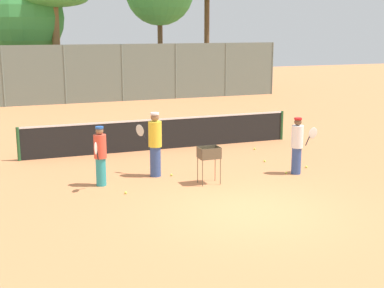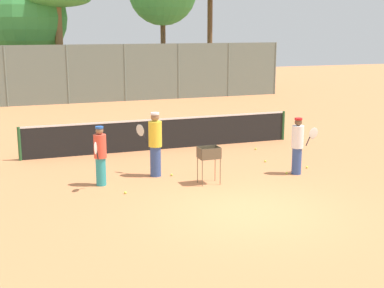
# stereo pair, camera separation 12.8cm
# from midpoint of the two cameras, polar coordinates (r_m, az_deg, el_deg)

# --- Properties ---
(ground_plane) EXTENTS (80.00, 80.00, 0.00)m
(ground_plane) POSITION_cam_midpoint_polar(r_m,az_deg,el_deg) (12.34, 6.35, -7.11)
(ground_plane) COLOR #D37F4C
(tennis_net) EXTENTS (9.44, 0.10, 1.07)m
(tennis_net) POSITION_cam_midpoint_polar(r_m,az_deg,el_deg) (18.25, -2.96, 1.16)
(tennis_net) COLOR #26592D
(tennis_net) RESTS_ON ground_plane
(back_fence) EXTENTS (22.25, 0.08, 3.19)m
(back_fence) POSITION_cam_midpoint_polar(r_m,az_deg,el_deg) (30.11, -10.00, 7.40)
(back_fence) COLOR slate
(back_fence) RESTS_ON ground_plane
(tree_1) EXTENTS (3.86, 3.86, 6.17)m
(tree_1) POSITION_cam_midpoint_polar(r_m,az_deg,el_deg) (32.35, -14.08, 14.46)
(tree_1) COLOR brown
(tree_1) RESTS_ON ground_plane
(tree_3) EXTENTS (5.17, 5.17, 7.23)m
(tree_3) POSITION_cam_midpoint_polar(r_m,az_deg,el_deg) (33.75, -17.50, 12.71)
(tree_3) COLOR brown
(tree_3) RESTS_ON ground_plane
(player_white_outfit) EXTENTS (0.89, 0.33, 1.62)m
(player_white_outfit) POSITION_cam_midpoint_polar(r_m,az_deg,el_deg) (15.37, 11.44, -0.12)
(player_white_outfit) COLOR #334C8C
(player_white_outfit) RESTS_ON ground_plane
(player_red_cap) EXTENTS (0.45, 0.83, 1.58)m
(player_red_cap) POSITION_cam_midpoint_polar(r_m,az_deg,el_deg) (14.16, -9.51, -1.17)
(player_red_cap) COLOR teal
(player_red_cap) RESTS_ON ground_plane
(player_yellow_shirt) EXTENTS (0.62, 0.81, 1.80)m
(player_yellow_shirt) POSITION_cam_midpoint_polar(r_m,az_deg,el_deg) (14.87, -3.72, 0.06)
(player_yellow_shirt) COLOR #334C8C
(player_yellow_shirt) RESTS_ON ground_plane
(ball_cart) EXTENTS (0.56, 0.41, 1.00)m
(ball_cart) POSITION_cam_midpoint_polar(r_m,az_deg,el_deg) (14.15, 2.08, -1.26)
(ball_cart) COLOR brown
(ball_cart) RESTS_ON ground_plane
(tennis_ball_0) EXTENTS (0.07, 0.07, 0.07)m
(tennis_ball_0) POSITION_cam_midpoint_polar(r_m,az_deg,el_deg) (16.24, 12.37, -2.43)
(tennis_ball_0) COLOR #D1E54C
(tennis_ball_0) RESTS_ON ground_plane
(tennis_ball_1) EXTENTS (0.07, 0.07, 0.07)m
(tennis_ball_1) POSITION_cam_midpoint_polar(r_m,az_deg,el_deg) (13.57, -6.86, -5.16)
(tennis_ball_1) COLOR #D1E54C
(tennis_ball_1) RESTS_ON ground_plane
(tennis_ball_2) EXTENTS (0.07, 0.07, 0.07)m
(tennis_ball_2) POSITION_cam_midpoint_polar(r_m,az_deg,el_deg) (16.73, 8.03, -1.82)
(tennis_ball_2) COLOR #D1E54C
(tennis_ball_2) RESTS_ON ground_plane
(tennis_ball_3) EXTENTS (0.07, 0.07, 0.07)m
(tennis_ball_3) POSITION_cam_midpoint_polar(r_m,az_deg,el_deg) (15.50, 10.30, -3.05)
(tennis_ball_3) COLOR #D1E54C
(tennis_ball_3) RESTS_ON ground_plane
(tennis_ball_4) EXTENTS (0.07, 0.07, 0.07)m
(tennis_ball_4) POSITION_cam_midpoint_polar(r_m,az_deg,el_deg) (18.37, 6.99, -0.52)
(tennis_ball_4) COLOR #D1E54C
(tennis_ball_4) RESTS_ON ground_plane
(tennis_ball_5) EXTENTS (0.07, 0.07, 0.07)m
(tennis_ball_5) POSITION_cam_midpoint_polar(r_m,az_deg,el_deg) (15.07, -1.95, -3.30)
(tennis_ball_5) COLOR #D1E54C
(tennis_ball_5) RESTS_ON ground_plane
(parked_car) EXTENTS (4.20, 1.70, 1.60)m
(parked_car) POSITION_cam_midpoint_polar(r_m,az_deg,el_deg) (33.07, -4.86, 6.35)
(parked_car) COLOR #B2B7BC
(parked_car) RESTS_ON ground_plane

